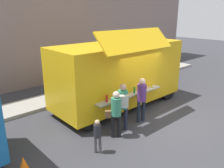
{
  "coord_description": "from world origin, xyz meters",
  "views": [
    {
      "loc": [
        -7.1,
        -5.25,
        4.15
      ],
      "look_at": [
        -0.94,
        1.42,
        1.3
      ],
      "focal_mm": 36.45,
      "sensor_mm": 36.0,
      "label": 1
    }
  ],
  "objects_px": {
    "customer_rear_waiting": "(116,111)",
    "child_near_queue": "(97,133)",
    "trash_bin": "(134,73)",
    "traffic_cone_orange": "(24,166)",
    "customer_front_ordering": "(142,96)",
    "customer_mid_with_backpack": "(123,103)",
    "food_truck_main": "(119,73)"
  },
  "relations": [
    {
      "from": "customer_rear_waiting",
      "to": "child_near_queue",
      "type": "distance_m",
      "value": 1.14
    },
    {
      "from": "trash_bin",
      "to": "child_near_queue",
      "type": "bearing_deg",
      "value": -145.92
    },
    {
      "from": "traffic_cone_orange",
      "to": "trash_bin",
      "type": "height_order",
      "value": "trash_bin"
    },
    {
      "from": "customer_front_ordering",
      "to": "child_near_queue",
      "type": "relative_size",
      "value": 1.59
    },
    {
      "from": "traffic_cone_orange",
      "to": "customer_rear_waiting",
      "type": "height_order",
      "value": "customer_rear_waiting"
    },
    {
      "from": "traffic_cone_orange",
      "to": "customer_front_ordering",
      "type": "relative_size",
      "value": 0.31
    },
    {
      "from": "customer_mid_with_backpack",
      "to": "child_near_queue",
      "type": "relative_size",
      "value": 1.59
    },
    {
      "from": "trash_bin",
      "to": "customer_front_ordering",
      "type": "relative_size",
      "value": 0.53
    },
    {
      "from": "traffic_cone_orange",
      "to": "child_near_queue",
      "type": "xyz_separation_m",
      "value": [
        2.07,
        -0.55,
        0.4
      ]
    },
    {
      "from": "traffic_cone_orange",
      "to": "child_near_queue",
      "type": "relative_size",
      "value": 0.49
    },
    {
      "from": "customer_front_ordering",
      "to": "child_near_queue",
      "type": "bearing_deg",
      "value": 112.9
    },
    {
      "from": "customer_front_ordering",
      "to": "customer_mid_with_backpack",
      "type": "height_order",
      "value": "customer_front_ordering"
    },
    {
      "from": "traffic_cone_orange",
      "to": "customer_mid_with_backpack",
      "type": "bearing_deg",
      "value": -1.08
    },
    {
      "from": "trash_bin",
      "to": "child_near_queue",
      "type": "height_order",
      "value": "child_near_queue"
    },
    {
      "from": "customer_front_ordering",
      "to": "customer_mid_with_backpack",
      "type": "bearing_deg",
      "value": 103.33
    },
    {
      "from": "trash_bin",
      "to": "customer_rear_waiting",
      "type": "distance_m",
      "value": 7.18
    },
    {
      "from": "customer_rear_waiting",
      "to": "food_truck_main",
      "type": "bearing_deg",
      "value": -7.57
    },
    {
      "from": "traffic_cone_orange",
      "to": "trash_bin",
      "type": "bearing_deg",
      "value": 24.5
    },
    {
      "from": "food_truck_main",
      "to": "child_near_queue",
      "type": "xyz_separation_m",
      "value": [
        -3.15,
        -2.27,
        -0.91
      ]
    },
    {
      "from": "food_truck_main",
      "to": "traffic_cone_orange",
      "type": "xyz_separation_m",
      "value": [
        -5.22,
        -1.72,
        -1.3
      ]
    },
    {
      "from": "customer_front_ordering",
      "to": "customer_mid_with_backpack",
      "type": "distance_m",
      "value": 1.06
    },
    {
      "from": "customer_front_ordering",
      "to": "customer_mid_with_backpack",
      "type": "relative_size",
      "value": 1.0
    },
    {
      "from": "customer_mid_with_backpack",
      "to": "customer_rear_waiting",
      "type": "distance_m",
      "value": 0.56
    },
    {
      "from": "traffic_cone_orange",
      "to": "customer_mid_with_backpack",
      "type": "xyz_separation_m",
      "value": [
        3.64,
        -0.07,
        0.82
      ]
    },
    {
      "from": "trash_bin",
      "to": "child_near_queue",
      "type": "xyz_separation_m",
      "value": [
        -6.79,
        -4.59,
        0.2
      ]
    },
    {
      "from": "customer_front_ordering",
      "to": "food_truck_main",
      "type": "bearing_deg",
      "value": -4.5
    },
    {
      "from": "customer_rear_waiting",
      "to": "child_near_queue",
      "type": "relative_size",
      "value": 1.5
    },
    {
      "from": "traffic_cone_orange",
      "to": "customer_mid_with_backpack",
      "type": "relative_size",
      "value": 0.31
    },
    {
      "from": "child_near_queue",
      "to": "customer_front_ordering",
      "type": "bearing_deg",
      "value": -25.07
    },
    {
      "from": "food_truck_main",
      "to": "customer_rear_waiting",
      "type": "xyz_separation_m",
      "value": [
        -2.1,
        -1.96,
        -0.58
      ]
    },
    {
      "from": "trash_bin",
      "to": "child_near_queue",
      "type": "relative_size",
      "value": 0.85
    },
    {
      "from": "food_truck_main",
      "to": "customer_front_ordering",
      "type": "relative_size",
      "value": 3.47
    }
  ]
}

